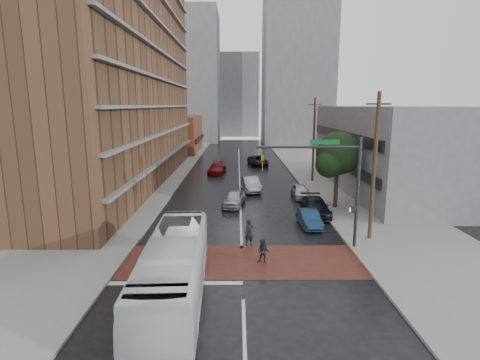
{
  "coord_description": "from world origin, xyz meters",
  "views": [
    {
      "loc": [
        -0.27,
        -20.37,
        9.12
      ],
      "look_at": [
        -0.08,
        7.68,
        3.5
      ],
      "focal_mm": 28.0,
      "sensor_mm": 36.0,
      "label": 1
    }
  ],
  "objects_px": {
    "car_travel_c": "(217,168)",
    "car_parked_near": "(309,218)",
    "pedestrian_b": "(263,251)",
    "car_travel_a": "(234,198)",
    "pedestrian_a": "(249,233)",
    "transit_bus": "(174,269)",
    "car_travel_b": "(251,184)",
    "car_parked_mid": "(315,207)",
    "car_parked_far": "(300,191)",
    "suv_travel": "(258,161)"
  },
  "relations": [
    {
      "from": "car_travel_c",
      "to": "car_parked_near",
      "type": "xyz_separation_m",
      "value": [
        8.27,
        -22.74,
        -0.08
      ]
    },
    {
      "from": "car_travel_c",
      "to": "pedestrian_b",
      "type": "bearing_deg",
      "value": -75.42
    },
    {
      "from": "car_travel_a",
      "to": "pedestrian_a",
      "type": "bearing_deg",
      "value": -73.93
    },
    {
      "from": "transit_bus",
      "to": "car_parked_near",
      "type": "distance_m",
      "value": 13.84
    },
    {
      "from": "pedestrian_a",
      "to": "car_travel_a",
      "type": "bearing_deg",
      "value": 73.04
    },
    {
      "from": "car_travel_c",
      "to": "car_parked_near",
      "type": "height_order",
      "value": "car_travel_c"
    },
    {
      "from": "car_travel_b",
      "to": "pedestrian_b",
      "type": "bearing_deg",
      "value": -97.64
    },
    {
      "from": "car_travel_a",
      "to": "car_travel_c",
      "type": "xyz_separation_m",
      "value": [
        -2.47,
        16.8,
        -0.01
      ]
    },
    {
      "from": "car_parked_near",
      "to": "transit_bus",
      "type": "bearing_deg",
      "value": -130.14
    },
    {
      "from": "transit_bus",
      "to": "pedestrian_a",
      "type": "height_order",
      "value": "transit_bus"
    },
    {
      "from": "transit_bus",
      "to": "car_parked_near",
      "type": "xyz_separation_m",
      "value": [
        8.46,
        10.92,
        -0.9
      ]
    },
    {
      "from": "car_parked_near",
      "to": "car_parked_mid",
      "type": "distance_m",
      "value": 3.19
    },
    {
      "from": "pedestrian_a",
      "to": "transit_bus",
      "type": "bearing_deg",
      "value": -141.9
    },
    {
      "from": "pedestrian_b",
      "to": "car_travel_b",
      "type": "bearing_deg",
      "value": 110.69
    },
    {
      "from": "pedestrian_b",
      "to": "car_parked_near",
      "type": "distance_m",
      "value": 7.85
    },
    {
      "from": "car_travel_a",
      "to": "car_parked_mid",
      "type": "distance_m",
      "value": 7.5
    },
    {
      "from": "pedestrian_a",
      "to": "car_travel_a",
      "type": "distance_m",
      "value": 10.01
    },
    {
      "from": "car_travel_b",
      "to": "car_travel_c",
      "type": "distance_m",
      "value": 11.55
    },
    {
      "from": "car_travel_a",
      "to": "car_parked_far",
      "type": "height_order",
      "value": "car_travel_a"
    },
    {
      "from": "pedestrian_b",
      "to": "car_parked_near",
      "type": "height_order",
      "value": "pedestrian_b"
    },
    {
      "from": "transit_bus",
      "to": "car_travel_a",
      "type": "xyz_separation_m",
      "value": [
        2.66,
        16.86,
        -0.81
      ]
    },
    {
      "from": "car_travel_c",
      "to": "car_parked_near",
      "type": "bearing_deg",
      "value": -63.72
    },
    {
      "from": "pedestrian_a",
      "to": "suv_travel",
      "type": "xyz_separation_m",
      "value": [
        2.36,
        33.61,
        -0.15
      ]
    },
    {
      "from": "transit_bus",
      "to": "car_parked_mid",
      "type": "relative_size",
      "value": 2.23
    },
    {
      "from": "suv_travel",
      "to": "car_parked_near",
      "type": "relative_size",
      "value": 1.39
    },
    {
      "from": "car_travel_b",
      "to": "transit_bus",
      "type": "bearing_deg",
      "value": -108.74
    },
    {
      "from": "suv_travel",
      "to": "car_travel_b",
      "type": "bearing_deg",
      "value": -104.61
    },
    {
      "from": "car_travel_c",
      "to": "suv_travel",
      "type": "relative_size",
      "value": 0.92
    },
    {
      "from": "car_travel_a",
      "to": "car_parked_near",
      "type": "relative_size",
      "value": 1.1
    },
    {
      "from": "car_parked_near",
      "to": "car_travel_a",
      "type": "bearing_deg",
      "value": 131.91
    },
    {
      "from": "pedestrian_a",
      "to": "car_parked_far",
      "type": "relative_size",
      "value": 0.45
    },
    {
      "from": "suv_travel",
      "to": "pedestrian_a",
      "type": "bearing_deg",
      "value": -103.11
    },
    {
      "from": "transit_bus",
      "to": "pedestrian_b",
      "type": "relative_size",
      "value": 7.68
    },
    {
      "from": "pedestrian_a",
      "to": "car_travel_c",
      "type": "xyz_separation_m",
      "value": [
        -3.58,
        26.75,
        -0.18
      ]
    },
    {
      "from": "car_travel_b",
      "to": "car_parked_mid",
      "type": "xyz_separation_m",
      "value": [
        5.13,
        -9.0,
        -0.06
      ]
    },
    {
      "from": "transit_bus",
      "to": "car_parked_mid",
      "type": "height_order",
      "value": "transit_bus"
    },
    {
      "from": "car_travel_b",
      "to": "car_travel_c",
      "type": "xyz_separation_m",
      "value": [
        -4.24,
        10.75,
        -0.06
      ]
    },
    {
      "from": "car_travel_b",
      "to": "suv_travel",
      "type": "bearing_deg",
      "value": 76.68
    },
    {
      "from": "suv_travel",
      "to": "car_parked_mid",
      "type": "xyz_separation_m",
      "value": [
        3.43,
        -26.61,
        -0.03
      ]
    },
    {
      "from": "car_travel_c",
      "to": "car_parked_far",
      "type": "xyz_separation_m",
      "value": [
        9.09,
        -13.75,
        -0.04
      ]
    },
    {
      "from": "car_travel_a",
      "to": "car_parked_near",
      "type": "height_order",
      "value": "car_travel_a"
    },
    {
      "from": "car_travel_b",
      "to": "car_parked_far",
      "type": "xyz_separation_m",
      "value": [
        4.85,
        -3.0,
        -0.1
      ]
    },
    {
      "from": "transit_bus",
      "to": "car_parked_near",
      "type": "height_order",
      "value": "transit_bus"
    },
    {
      "from": "car_parked_mid",
      "to": "car_parked_far",
      "type": "height_order",
      "value": "car_parked_mid"
    },
    {
      "from": "car_parked_far",
      "to": "car_travel_c",
      "type": "bearing_deg",
      "value": 123.57
    },
    {
      "from": "car_parked_near",
      "to": "car_parked_far",
      "type": "bearing_deg",
      "value": 82.38
    },
    {
      "from": "suv_travel",
      "to": "car_travel_a",
      "type": "bearing_deg",
      "value": -107.42
    },
    {
      "from": "suv_travel",
      "to": "car_parked_far",
      "type": "relative_size",
      "value": 1.35
    },
    {
      "from": "suv_travel",
      "to": "car_parked_near",
      "type": "height_order",
      "value": "suv_travel"
    },
    {
      "from": "car_parked_far",
      "to": "car_parked_near",
      "type": "bearing_deg",
      "value": -95.14
    }
  ]
}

